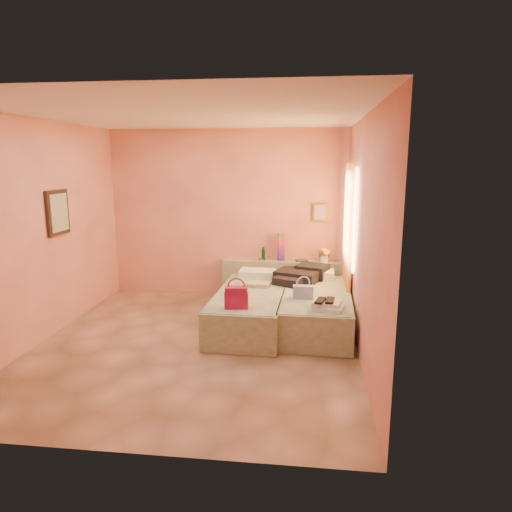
% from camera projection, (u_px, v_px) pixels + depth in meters
% --- Properties ---
extents(ground, '(4.50, 4.50, 0.00)m').
position_uv_depth(ground, '(197.00, 343.00, 5.81)').
color(ground, tan).
rests_on(ground, ground).
extents(room_walls, '(4.02, 4.51, 2.81)m').
position_uv_depth(room_walls, '(220.00, 199.00, 5.97)').
color(room_walls, '#FEA787').
rests_on(room_walls, ground).
extents(headboard_ledge, '(2.05, 0.30, 0.65)m').
position_uv_depth(headboard_ledge, '(284.00, 279.00, 7.67)').
color(headboard_ledge, gray).
rests_on(headboard_ledge, ground).
extents(bed_left, '(0.97, 2.03, 0.50)m').
position_uv_depth(bed_left, '(251.00, 309.00, 6.37)').
color(bed_left, '#ACBF9A').
rests_on(bed_left, ground).
extents(bed_right, '(0.97, 2.03, 0.50)m').
position_uv_depth(bed_right, '(316.00, 310.00, 6.34)').
color(bed_right, '#ACBF9A').
rests_on(bed_right, ground).
extents(water_bottle, '(0.08, 0.08, 0.22)m').
position_uv_depth(water_bottle, '(263.00, 254.00, 7.59)').
color(water_bottle, '#14391D').
rests_on(water_bottle, headboard_ledge).
extents(rainbow_box, '(0.12, 0.12, 0.46)m').
position_uv_depth(rainbow_box, '(281.00, 247.00, 7.57)').
color(rainbow_box, '#A01343').
rests_on(rainbow_box, headboard_ledge).
extents(small_dish, '(0.15, 0.15, 0.03)m').
position_uv_depth(small_dish, '(261.00, 259.00, 7.62)').
color(small_dish, '#4A885B').
rests_on(small_dish, headboard_ledge).
extents(green_book, '(0.22, 0.18, 0.03)m').
position_uv_depth(green_book, '(302.00, 260.00, 7.54)').
color(green_book, '#284B32').
rests_on(green_book, headboard_ledge).
extents(flower_vase, '(0.26, 0.26, 0.28)m').
position_uv_depth(flower_vase, '(324.00, 254.00, 7.44)').
color(flower_vase, white).
rests_on(flower_vase, headboard_ledge).
extents(magenta_handbag, '(0.31, 0.20, 0.27)m').
position_uv_depth(magenta_handbag, '(236.00, 297.00, 5.60)').
color(magenta_handbag, '#A01343').
rests_on(magenta_handbag, bed_left).
extents(khaki_garment, '(0.33, 0.27, 0.05)m').
position_uv_depth(khaki_garment, '(259.00, 284.00, 6.61)').
color(khaki_garment, tan).
rests_on(khaki_garment, bed_left).
extents(clothes_pile, '(0.88, 0.88, 0.20)m').
position_uv_depth(clothes_pile, '(301.00, 274.00, 6.87)').
color(clothes_pile, black).
rests_on(clothes_pile, bed_right).
extents(blue_handbag, '(0.27, 0.13, 0.17)m').
position_uv_depth(blue_handbag, '(303.00, 292.00, 6.01)').
color(blue_handbag, '#4460A3').
rests_on(blue_handbag, bed_right).
extents(towel_stack, '(0.42, 0.38, 0.10)m').
position_uv_depth(towel_stack, '(329.00, 305.00, 5.56)').
color(towel_stack, white).
rests_on(towel_stack, bed_right).
extents(sandal_pair, '(0.25, 0.29, 0.03)m').
position_uv_depth(sandal_pair, '(325.00, 301.00, 5.54)').
color(sandal_pair, black).
rests_on(sandal_pair, towel_stack).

